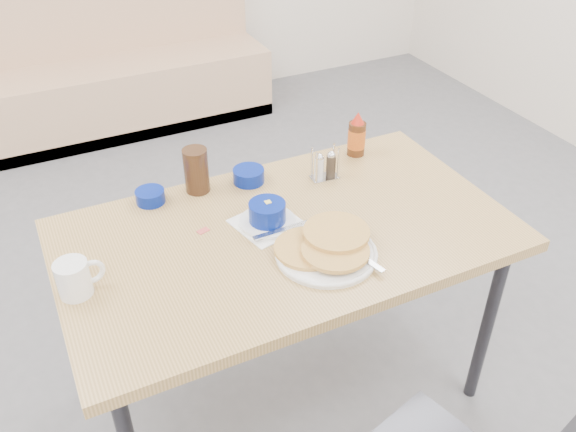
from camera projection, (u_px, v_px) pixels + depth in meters
name	position (u px, v px, depth m)	size (l,w,h in m)	color
booth_bench	(119.00, 73.00, 3.99)	(1.90, 0.56, 1.22)	tan
dining_table	(287.00, 246.00, 1.93)	(1.40, 0.80, 0.76)	tan
pancake_plate	(326.00, 248.00, 1.79)	(0.30, 0.31, 0.05)	white
coffee_mug	(75.00, 278.00, 1.63)	(0.13, 0.09, 0.10)	white
grits_setting	(268.00, 215.00, 1.90)	(0.25, 0.23, 0.08)	white
creamer_bowl	(150.00, 196.00, 2.01)	(0.10, 0.10, 0.04)	navy
butter_bowl	(249.00, 176.00, 2.12)	(0.11, 0.11, 0.05)	navy
amber_tumbler	(196.00, 170.00, 2.04)	(0.08, 0.08, 0.16)	#341F10
condiment_caddy	(325.00, 168.00, 2.13)	(0.10, 0.06, 0.12)	silver
syrup_bottle	(357.00, 136.00, 2.25)	(0.07, 0.07, 0.17)	#47230F
sugar_wrapper	(203.00, 231.00, 1.89)	(0.04, 0.02, 0.00)	#CA4843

